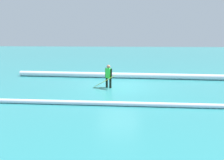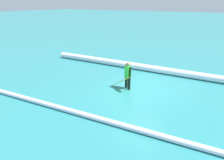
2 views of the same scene
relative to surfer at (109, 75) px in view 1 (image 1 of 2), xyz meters
name	(u,v)px [view 1 (image 1 of 2)]	position (x,y,z in m)	size (l,w,h in m)	color
ground_plane	(119,87)	(-0.62, -0.23, -0.78)	(179.72, 179.72, 0.00)	teal
surfer	(109,75)	(0.00, 0.00, 0.00)	(0.46, 0.36, 1.41)	black
surfboard	(105,81)	(0.16, 0.27, -0.31)	(1.66, 0.75, 0.97)	yellow
wave_crest_foreground	(162,76)	(-3.57, -3.49, -0.57)	(0.41, 0.41, 22.68)	white
wave_crest_midground	(83,103)	(0.59, 3.70, -0.68)	(0.20, 0.20, 24.07)	white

